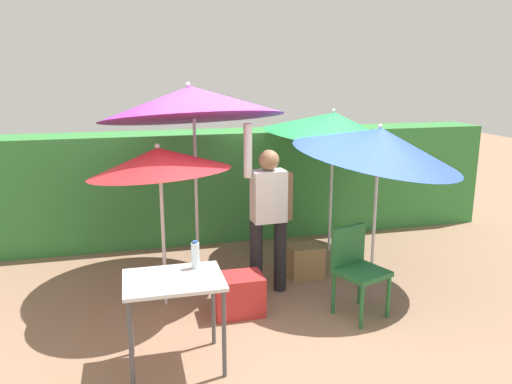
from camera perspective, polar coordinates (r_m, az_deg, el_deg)
ground_plane at (r=5.68m, az=0.76°, el=-11.54°), size 24.00×24.00×0.00m
hedge_row at (r=7.42m, az=-3.52°, el=0.89°), size 8.00×0.70×1.56m
umbrella_rainbow at (r=5.75m, az=-7.32°, el=9.95°), size 2.08×2.10×2.42m
umbrella_orange at (r=5.10m, az=-10.88°, el=3.50°), size 1.44×1.44×1.77m
umbrella_yellow at (r=5.70m, az=13.69°, el=5.36°), size 1.91×1.88×2.02m
umbrella_navy at (r=6.71m, az=8.69°, el=7.50°), size 1.86×1.83×2.02m
person_vendor at (r=5.46m, az=1.41°, el=-2.15°), size 0.55×0.24×1.88m
chair_plastic at (r=5.21m, az=11.27°, el=-8.14°), size 0.57×0.57×0.89m
cooler_box at (r=5.23m, az=-2.01°, el=-11.45°), size 0.50×0.36×0.41m
crate_cardboard at (r=6.13m, az=5.54°, el=-7.72°), size 0.39×0.33×0.38m
folding_table at (r=4.23m, az=-9.23°, el=-10.79°), size 0.80×0.60×0.78m
bottle_water at (r=4.33m, az=-6.84°, el=-7.07°), size 0.07×0.07×0.24m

